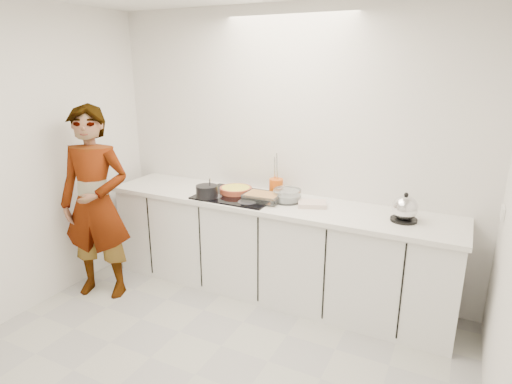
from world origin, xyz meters
The scene contains 14 objects.
floor centered at (0.00, 0.00, 0.00)m, with size 3.60×3.20×0.00m, color #B6B7AD.
wall_back centered at (0.00, 1.60, 1.30)m, with size 3.60×0.00×2.60m, color white.
wall_left centered at (-1.80, 0.00, 1.30)m, with size 0.00×3.20×2.60m, color white.
base_cabinets centered at (0.00, 1.28, 0.43)m, with size 3.20×0.58×0.87m, color white.
countertop centered at (0.00, 1.28, 0.89)m, with size 3.24×0.64×0.04m, color white.
hob centered at (-0.35, 1.26, 0.92)m, with size 0.72×0.54×0.01m, color black.
tart_dish centered at (-0.40, 1.33, 0.95)m, with size 0.38×0.38×0.05m.
saucepan centered at (-0.56, 1.08, 0.98)m, with size 0.26×0.26×0.19m.
baking_dish centered at (-0.07, 1.22, 0.96)m, with size 0.33×0.25×0.06m.
mixing_bowl centered at (0.12, 1.32, 0.96)m, with size 0.32×0.32×0.11m.
tea_towel centered at (0.37, 1.30, 0.93)m, with size 0.24×0.17×0.04m, color white.
kettle centered at (1.13, 1.28, 1.01)m, with size 0.23×0.23×0.23m.
utensil_crock centered at (-0.04, 1.44, 0.99)m, with size 0.13×0.13×0.16m, color #D6550F.
cook centered at (-1.42, 0.57, 0.88)m, with size 0.64×0.42×1.77m, color white.
Camera 1 is at (1.51, -2.04, 2.10)m, focal length 30.00 mm.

